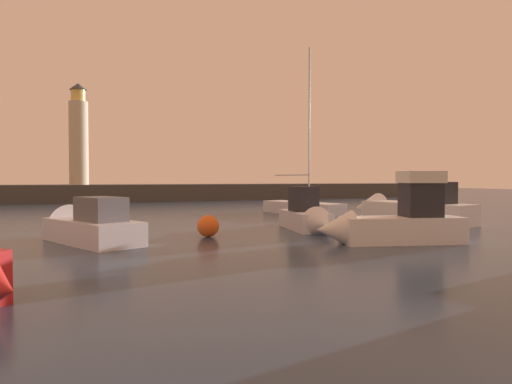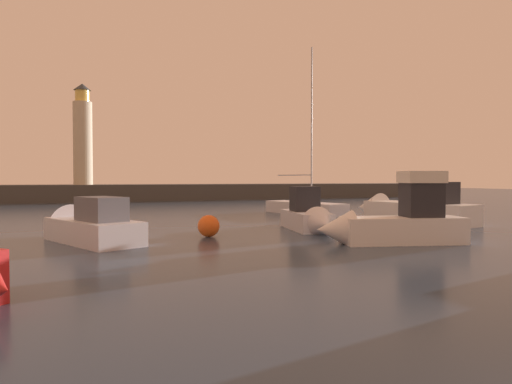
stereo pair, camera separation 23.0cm
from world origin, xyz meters
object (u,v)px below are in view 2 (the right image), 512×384
(motorboat_1, at_px, (83,226))
(motorboat_3, at_px, (406,209))
(sailboat_moored, at_px, (305,207))
(lighthouse, at_px, (83,137))
(motorboat_2, at_px, (310,218))
(motorboat_6, at_px, (391,222))
(mooring_buoy, at_px, (209,226))

(motorboat_1, xyz_separation_m, motorboat_3, (20.20, 1.77, 0.18))
(motorboat_3, bearing_deg, sailboat_moored, 110.64)
(lighthouse, distance_m, sailboat_moored, 34.02)
(motorboat_3, height_order, sailboat_moored, sailboat_moored)
(lighthouse, distance_m, motorboat_2, 41.66)
(motorboat_1, xyz_separation_m, motorboat_6, (12.74, -6.13, 0.28))
(motorboat_6, height_order, mooring_buoy, motorboat_6)
(mooring_buoy, bearing_deg, sailboat_moored, 44.68)
(lighthouse, height_order, sailboat_moored, lighthouse)
(mooring_buoy, bearing_deg, motorboat_2, 4.29)
(motorboat_6, bearing_deg, motorboat_2, 100.29)
(motorboat_3, bearing_deg, mooring_buoy, -169.24)
(motorboat_1, bearing_deg, motorboat_6, -25.67)
(motorboat_3, relative_size, mooring_buoy, 8.58)
(motorboat_2, bearing_deg, motorboat_1, 177.46)
(motorboat_3, distance_m, sailboat_moored, 8.95)
(mooring_buoy, bearing_deg, motorboat_1, 170.56)
(motorboat_3, relative_size, sailboat_moored, 0.70)
(lighthouse, bearing_deg, motorboat_6, -74.87)
(motorboat_1, height_order, motorboat_2, motorboat_2)
(motorboat_2, relative_size, sailboat_moored, 0.46)
(mooring_buoy, bearing_deg, motorboat_3, 10.76)
(motorboat_2, bearing_deg, lighthouse, 105.80)
(lighthouse, xyz_separation_m, motorboat_6, (12.18, -45.04, -7.24))
(lighthouse, relative_size, motorboat_1, 1.71)
(motorboat_1, distance_m, mooring_buoy, 5.89)
(motorboat_2, xyz_separation_m, mooring_buoy, (-5.92, -0.44, -0.19))
(motorboat_6, bearing_deg, mooring_buoy, 143.34)
(lighthouse, relative_size, motorboat_3, 1.37)
(motorboat_3, bearing_deg, motorboat_6, -133.35)
(lighthouse, distance_m, motorboat_1, 39.64)
(motorboat_1, relative_size, mooring_buoy, 6.88)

